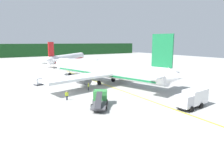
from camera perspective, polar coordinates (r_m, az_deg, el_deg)
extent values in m
cube|color=#A8A8A3|center=(72.68, -25.10, 0.36)|extent=(240.00, 320.00, 0.20)
cube|color=#19471E|center=(149.97, -29.36, 6.10)|extent=(216.00, 6.00, 9.16)
cylinder|color=white|center=(49.64, -2.93, 1.60)|extent=(13.64, 35.64, 3.80)
cone|color=white|center=(64.41, -15.31, 3.09)|extent=(4.13, 3.31, 3.61)
cone|color=white|center=(38.74, 18.38, -0.53)|extent=(3.99, 3.97, 3.23)
cube|color=#192333|center=(62.50, -14.23, 3.74)|extent=(3.77, 3.20, 0.60)
cube|color=white|center=(42.18, -9.62, -0.85)|extent=(16.59, 7.53, 0.50)
cylinder|color=slate|center=(45.49, -8.34, -1.61)|extent=(3.00, 3.68, 2.20)
cube|color=white|center=(55.41, 5.17, 1.70)|extent=(16.63, 10.47, 0.50)
cylinder|color=slate|center=(54.52, 1.92, 0.33)|extent=(3.00, 3.68, 2.20)
cube|color=#19723F|center=(39.54, 14.58, 6.78)|extent=(1.57, 4.33, 6.50)
cube|color=white|center=(40.02, 14.30, -0.03)|extent=(10.88, 5.96, 0.24)
cube|color=#19723F|center=(49.80, -2.92, 0.40)|extent=(12.46, 32.13, 0.36)
cylinder|color=black|center=(60.31, -12.28, -0.04)|extent=(0.64, 1.15, 1.10)
cylinder|color=gray|center=(60.19, -12.31, 0.71)|extent=(0.20, 0.20, 0.50)
cylinder|color=black|center=(47.29, -3.78, -2.44)|extent=(0.64, 1.15, 1.10)
cylinder|color=gray|center=(47.13, -3.79, -1.49)|extent=(0.20, 0.20, 0.50)
cylinder|color=black|center=(51.02, 0.34, -1.54)|extent=(0.64, 1.15, 1.10)
cylinder|color=gray|center=(50.88, 0.35, -0.65)|extent=(0.20, 0.20, 0.50)
cylinder|color=white|center=(94.60, -12.79, 4.87)|extent=(25.21, 23.93, 3.32)
cone|color=white|center=(109.79, -8.83, 5.60)|extent=(3.69, 3.73, 3.15)
cone|color=white|center=(79.74, -18.35, 4.05)|extent=(3.97, 3.97, 2.82)
cube|color=#192333|center=(107.97, -9.24, 5.92)|extent=(3.46, 3.49, 0.52)
cube|color=white|center=(97.02, -17.46, 4.43)|extent=(11.78, 13.67, 0.44)
cylinder|color=slate|center=(97.24, -15.75, 3.90)|extent=(3.35, 3.31, 1.92)
cube|color=white|center=(89.72, -8.71, 4.38)|extent=(13.32, 12.31, 0.44)
cylinder|color=slate|center=(92.20, -9.69, 3.84)|extent=(3.35, 3.31, 1.92)
cube|color=red|center=(81.78, -17.49, 7.13)|extent=(3.02, 2.86, 5.68)
cube|color=white|center=(82.02, -17.34, 4.24)|extent=(8.25, 8.54, 0.21)
cube|color=red|center=(94.68, -12.77, 4.32)|extent=(22.80, 21.66, 0.31)
cylinder|color=black|center=(105.58, -9.81, 4.02)|extent=(0.91, 0.88, 0.96)
cylinder|color=gray|center=(105.52, -9.82, 4.40)|extent=(0.17, 0.17, 0.44)
cylinder|color=black|center=(94.73, -14.31, 3.25)|extent=(0.91, 0.88, 0.96)
cylinder|color=gray|center=(94.66, -14.33, 3.67)|extent=(0.17, 0.17, 0.44)
cylinder|color=black|center=(92.66, -11.84, 3.21)|extent=(0.91, 0.88, 0.96)
cylinder|color=gray|center=(92.59, -11.85, 3.64)|extent=(0.17, 0.17, 0.44)
cube|color=#338C3F|center=(32.64, -3.45, -6.19)|extent=(2.83, 2.72, 1.80)
cube|color=#192333|center=(33.37, -3.34, -5.20)|extent=(1.58, 1.10, 0.94)
cube|color=#4C4C51|center=(30.22, -3.88, -9.04)|extent=(3.93, 4.36, 0.24)
cube|color=#2D2D33|center=(29.54, -3.97, -7.49)|extent=(2.92, 3.73, 1.66)
cube|color=#262628|center=(31.13, -3.72, -8.87)|extent=(4.39, 5.48, 0.16)
cylinder|color=black|center=(32.77, -5.41, -8.07)|extent=(0.74, 0.90, 0.90)
cylinder|color=black|center=(32.59, -1.53, -8.13)|extent=(0.74, 0.90, 0.90)
cylinder|color=black|center=(30.42, -5.96, -9.48)|extent=(0.74, 0.90, 0.90)
cylinder|color=black|center=(30.23, -1.76, -9.56)|extent=(0.74, 0.90, 0.90)
cube|color=silver|center=(31.62, 20.48, -7.31)|extent=(1.96, 2.33, 1.80)
cube|color=#192333|center=(30.83, 19.66, -7.00)|extent=(0.22, 1.85, 0.94)
cube|color=white|center=(34.07, 23.26, -5.87)|extent=(4.40, 2.51, 2.29)
cube|color=#262628|center=(33.65, 22.35, -8.17)|extent=(6.14, 1.99, 0.16)
cylinder|color=black|center=(31.64, 22.36, -9.42)|extent=(0.92, 0.35, 0.90)
cylinder|color=black|center=(32.73, 19.02, -8.58)|extent=(0.92, 0.35, 0.90)
cylinder|color=black|center=(33.92, 24.74, -8.32)|extent=(0.92, 0.35, 0.90)
cylinder|color=black|center=(34.94, 21.55, -7.59)|extent=(0.92, 0.35, 0.90)
cube|color=#333338|center=(50.42, -20.86, -2.77)|extent=(1.96, 1.96, 0.30)
cube|color=silver|center=(50.25, -20.92, -1.82)|extent=(1.72, 1.72, 1.40)
cube|color=silver|center=(49.94, -21.46, -1.27)|extent=(0.93, 1.53, 0.54)
cylinder|color=#191E33|center=(36.11, -12.99, -6.69)|extent=(0.14, 0.14, 0.80)
cylinder|color=#191E33|center=(36.04, -13.25, -6.73)|extent=(0.14, 0.14, 0.80)
cube|color=#CCE519|center=(35.89, -13.16, -5.64)|extent=(0.45, 0.25, 0.60)
cube|color=silver|center=(35.88, -13.16, -5.60)|extent=(0.46, 0.26, 0.06)
sphere|color=tan|center=(35.79, -13.18, -5.01)|extent=(0.22, 0.22, 0.22)
cylinder|color=#CCE519|center=(35.99, -12.77, -5.54)|extent=(0.09, 0.09, 0.57)
cylinder|color=#CCE519|center=(35.78, -13.56, -5.66)|extent=(0.09, 0.09, 0.57)
cylinder|color=#191E33|center=(42.22, -6.93, -4.12)|extent=(0.14, 0.14, 0.86)
cylinder|color=#191E33|center=(42.39, -6.94, -4.06)|extent=(0.14, 0.14, 0.86)
cube|color=#CCE519|center=(42.14, -6.96, -3.09)|extent=(0.37, 0.49, 0.65)
cube|color=silver|center=(42.13, -6.96, -3.05)|extent=(0.39, 0.50, 0.06)
sphere|color=tan|center=(42.04, -6.97, -2.51)|extent=(0.23, 0.23, 0.23)
cylinder|color=#CCE519|center=(41.87, -6.94, -3.13)|extent=(0.09, 0.09, 0.61)
cylinder|color=#CCE519|center=(42.39, -6.98, -2.97)|extent=(0.09, 0.09, 0.61)
cube|color=yellow|center=(45.70, -0.54, -3.54)|extent=(0.30, 60.00, 0.01)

